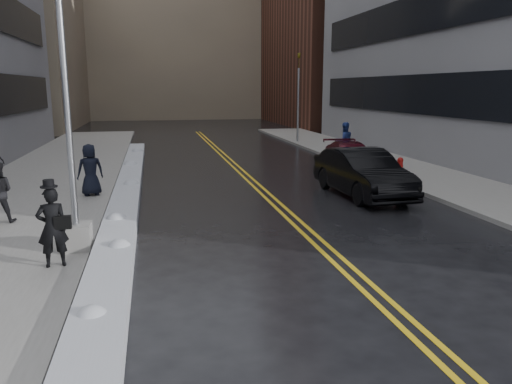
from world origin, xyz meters
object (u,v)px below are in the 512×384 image
pedestrian_c (90,170)px  car_maroon (351,157)px  traffic_signal (298,94)px  fire_hydrant (400,165)px  lamppost (70,147)px  pedestrian_fedora (52,227)px  pedestrian_east (344,141)px  car_black (362,173)px

pedestrian_c → car_maroon: size_ratio=0.38×
pedestrian_c → traffic_signal: bearing=-143.7°
fire_hydrant → traffic_signal: size_ratio=0.12×
lamppost → pedestrian_fedora: size_ratio=4.52×
fire_hydrant → lamppost: bearing=-147.0°
fire_hydrant → pedestrian_east: bearing=100.0°
lamppost → pedestrian_fedora: 1.91m
lamppost → car_black: bearing=27.4°
lamppost → fire_hydrant: (12.30, 8.00, -1.98)m
traffic_signal → car_black: traffic_signal is taller
pedestrian_c → pedestrian_fedora: bearing=74.1°
traffic_signal → pedestrian_fedora: bearing=-117.7°
lamppost → traffic_signal: bearing=61.8°
pedestrian_c → car_maroon: (11.14, 3.79, -0.37)m
pedestrian_east → car_black: 8.16m
lamppost → pedestrian_fedora: (-0.30, -1.09, -1.54)m
lamppost → pedestrian_fedora: bearing=-105.3°
lamppost → traffic_signal: (11.80, 22.00, 0.87)m
lamppost → pedestrian_c: size_ratio=4.24×
fire_hydrant → pedestrian_fedora: pedestrian_fedora is taller
pedestrian_east → fire_hydrant: bearing=96.4°
traffic_signal → pedestrian_c: (-12.14, -15.86, -2.35)m
car_maroon → pedestrian_fedora: bearing=-128.5°
pedestrian_fedora → car_black: bearing=-161.4°
lamppost → car_maroon: size_ratio=1.63×
car_black → pedestrian_c: bearing=168.7°
pedestrian_fedora → pedestrian_c: pedestrian_c is taller
traffic_signal → car_black: bearing=-98.9°
pedestrian_c → fire_hydrant: bearing=172.2°
car_maroon → lamppost: bearing=-130.7°
fire_hydrant → car_black: size_ratio=0.14×
fire_hydrant → car_maroon: bearing=127.9°
fire_hydrant → car_maroon: 2.45m
pedestrian_fedora → pedestrian_east: 18.02m
lamppost → pedestrian_east: (11.50, 12.52, -1.41)m
traffic_signal → pedestrian_east: 9.75m
pedestrian_c → car_black: pedestrian_c is taller
lamppost → car_black: (9.11, 4.73, -1.69)m
pedestrian_c → car_black: bearing=155.3°
car_black → fire_hydrant: bearing=42.9°
pedestrian_fedora → pedestrian_c: bearing=-102.8°
lamppost → car_black: lamppost is taller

